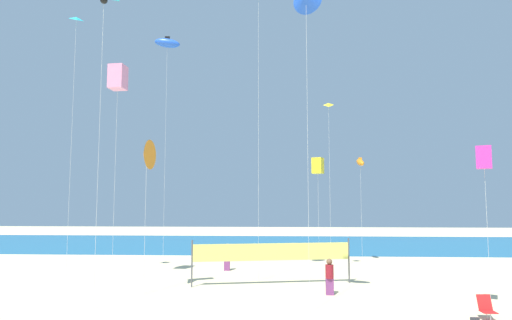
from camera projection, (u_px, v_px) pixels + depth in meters
The scene contains 13 objects.
ocean_band at pixel (281, 244), 44.92m from camera, with size 120.00×20.00×0.01m, color #1E6B99.
beachgoer_maroon_shirt at pixel (330, 275), 20.61m from camera, with size 0.39×0.39×1.70m.
beachgoer_olive_shirt at pixel (227, 256), 27.80m from camera, with size 0.39×0.39×1.70m.
folding_beach_chair at pixel (486, 307), 16.31m from camera, with size 0.52×0.65×0.89m.
volleyball_net at pixel (272, 254), 23.16m from camera, with size 8.43×1.74×2.40m.
kite_blue_inflatable at pixel (167, 43), 31.29m from camera, with size 1.94×0.82×16.31m.
kite_magenta_box at pixel (484, 158), 17.68m from camera, with size 0.77×0.77×6.68m.
kite_yellow_diamond at pixel (329, 108), 27.87m from camera, with size 0.52×0.51×10.84m.
kite_orange_delta at pixel (147, 155), 21.49m from camera, with size 0.53×1.51×7.47m.
kite_orange_inflatable at pixel (360, 162), 31.52m from camera, with size 0.58×1.38×7.64m.
kite_pink_box at pixel (118, 78), 24.58m from camera, with size 0.93×0.93×12.12m.
kite_cyan_diamond at pixel (76, 23), 25.24m from camera, with size 0.85×0.86×15.26m.
kite_yellow_box at pixel (318, 166), 33.06m from camera, with size 1.00×1.00×7.73m.
Camera 1 is at (-0.23, -14.46, 4.45)m, focal length 30.42 mm.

